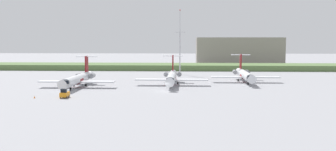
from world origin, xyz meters
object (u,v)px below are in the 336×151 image
regional_jet_third (245,75)px  safety_cone_front_marker (34,97)px  baggage_tug (65,94)px  regional_jet_nearest (78,79)px  regional_jet_second (172,77)px  antenna_mast (180,48)px

regional_jet_third → safety_cone_front_marker: size_ratio=56.36×
regional_jet_third → baggage_tug: bearing=-142.7°
regional_jet_nearest → safety_cone_front_marker: size_ratio=56.36×
baggage_tug → safety_cone_front_marker: baggage_tug is taller
regional_jet_nearest → baggage_tug: regional_jet_nearest is taller
regional_jet_nearest → regional_jet_second: size_ratio=1.00×
regional_jet_nearest → regional_jet_third: size_ratio=1.00×
regional_jet_nearest → safety_cone_front_marker: regional_jet_nearest is taller
safety_cone_front_marker → regional_jet_nearest: bearing=78.5°
regional_jet_third → baggage_tug: size_ratio=9.69×
regional_jet_nearest → antenna_mast: (30.13, 44.30, 8.40)m
antenna_mast → safety_cone_front_marker: antenna_mast is taller
baggage_tug → safety_cone_front_marker: size_ratio=5.82×
antenna_mast → safety_cone_front_marker: 76.27m
baggage_tug → safety_cone_front_marker: (-7.21, -1.13, -0.73)m
regional_jet_nearest → regional_jet_third: 55.13m
baggage_tug → antenna_mast: bearing=67.3°
regional_jet_third → regional_jet_second: bearing=-158.5°
regional_jet_third → safety_cone_front_marker: 69.45m
regional_jet_nearest → baggage_tug: size_ratio=9.69×
regional_jet_nearest → regional_jet_second: same height
regional_jet_second → baggage_tug: bearing=-131.9°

